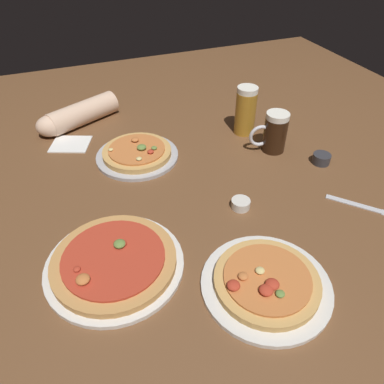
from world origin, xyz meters
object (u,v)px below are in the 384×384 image
(beer_mug_amber, at_px, (246,110))
(knife_right, at_px, (365,207))
(pizza_plate_side, at_px, (114,262))
(ramekin_butter, at_px, (241,204))
(pizza_plate_near, at_px, (266,283))
(beer_mug_dark, at_px, (274,132))
(diner_arm, at_px, (76,116))
(pizza_plate_far, at_px, (137,153))
(ramekin_sauce, at_px, (321,159))
(napkin_folded, at_px, (71,144))

(beer_mug_amber, distance_m, knife_right, 0.53)
(pizza_plate_side, relative_size, ramekin_butter, 6.14)
(pizza_plate_near, bearing_deg, knife_right, 18.27)
(beer_mug_dark, distance_m, diner_arm, 0.74)
(beer_mug_dark, height_order, beer_mug_amber, beer_mug_amber)
(pizza_plate_side, bearing_deg, pizza_plate_far, 68.61)
(beer_mug_amber, relative_size, diner_arm, 0.55)
(pizza_plate_far, relative_size, beer_mug_amber, 1.57)
(ramekin_sauce, xyz_separation_m, knife_right, (-0.02, -0.23, -0.01))
(diner_arm, bearing_deg, pizza_plate_far, -61.58)
(pizza_plate_far, bearing_deg, napkin_folded, 140.49)
(knife_right, distance_m, diner_arm, 1.04)
(beer_mug_dark, bearing_deg, pizza_plate_near, -122.30)
(beer_mug_dark, distance_m, ramekin_sauce, 0.18)
(beer_mug_dark, bearing_deg, ramekin_butter, -136.21)
(pizza_plate_far, height_order, beer_mug_amber, beer_mug_amber)
(beer_mug_dark, bearing_deg, pizza_plate_far, 164.56)
(beer_mug_amber, distance_m, ramekin_butter, 0.44)
(napkin_folded, bearing_deg, ramekin_butter, -51.77)
(pizza_plate_far, height_order, ramekin_butter, pizza_plate_far)
(pizza_plate_side, relative_size, knife_right, 1.92)
(pizza_plate_near, distance_m, beer_mug_dark, 0.58)
(beer_mug_dark, relative_size, diner_arm, 0.44)
(beer_mug_amber, height_order, ramekin_sauce, beer_mug_amber)
(napkin_folded, relative_size, knife_right, 0.76)
(pizza_plate_near, relative_size, knife_right, 1.72)
(beer_mug_dark, bearing_deg, knife_right, -75.91)
(napkin_folded, bearing_deg, knife_right, -41.32)
(beer_mug_dark, bearing_deg, napkin_folded, 155.93)
(ramekin_butter, bearing_deg, pizza_plate_near, -105.29)
(ramekin_butter, relative_size, napkin_folded, 0.41)
(pizza_plate_side, xyz_separation_m, beer_mug_amber, (0.59, 0.46, 0.07))
(pizza_plate_side, relative_size, napkin_folded, 2.51)
(napkin_folded, bearing_deg, diner_arm, 71.92)
(pizza_plate_near, height_order, diner_arm, diner_arm)
(pizza_plate_far, distance_m, ramekin_butter, 0.41)
(pizza_plate_far, relative_size, napkin_folded, 2.09)
(ramekin_butter, height_order, knife_right, ramekin_butter)
(beer_mug_dark, bearing_deg, ramekin_sauce, -49.44)
(knife_right, bearing_deg, pizza_plate_side, 175.97)
(pizza_plate_near, relative_size, napkin_folded, 2.24)
(beer_mug_dark, height_order, napkin_folded, beer_mug_dark)
(pizza_plate_near, height_order, beer_mug_amber, beer_mug_amber)
(ramekin_butter, bearing_deg, beer_mug_dark, 43.79)
(knife_right, bearing_deg, ramekin_butter, 158.43)
(pizza_plate_far, bearing_deg, ramekin_butter, -59.55)
(ramekin_butter, bearing_deg, beer_mug_amber, 61.00)
(pizza_plate_near, xyz_separation_m, beer_mug_amber, (0.28, 0.64, 0.07))
(pizza_plate_near, distance_m, pizza_plate_far, 0.63)
(pizza_plate_near, distance_m, knife_right, 0.42)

